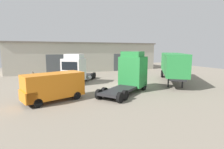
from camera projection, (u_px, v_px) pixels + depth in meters
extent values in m
plane|color=gray|center=(121.00, 85.00, 22.12)|extent=(60.00, 60.00, 0.00)
cube|color=#B7B2A3|center=(85.00, 57.00, 38.49)|extent=(30.27, 8.79, 5.64)
cube|color=#70665B|center=(85.00, 44.00, 38.07)|extent=(30.77, 9.29, 0.25)
cube|color=#4C5156|center=(55.00, 64.00, 32.10)|extent=(3.20, 0.08, 3.60)
cube|color=#4C5156|center=(121.00, 62.00, 37.22)|extent=(3.20, 0.08, 3.60)
cube|color=silver|center=(74.00, 70.00, 22.72)|extent=(3.43, 3.41, 2.88)
cube|color=silver|center=(74.00, 56.00, 22.67)|extent=(2.69, 2.59, 0.60)
cube|color=black|center=(70.00, 66.00, 21.51)|extent=(1.75, 1.29, 1.04)
cube|color=#232326|center=(84.00, 76.00, 26.07)|extent=(4.05, 4.54, 0.24)
cylinder|color=#B2B2B7|center=(89.00, 78.00, 25.29)|extent=(1.10, 1.22, 0.56)
cylinder|color=black|center=(80.00, 82.00, 22.10)|extent=(0.80, 0.95, 0.95)
cylinder|color=black|center=(64.00, 81.00, 22.59)|extent=(0.80, 0.95, 0.95)
cylinder|color=black|center=(92.00, 76.00, 26.49)|extent=(0.80, 0.95, 0.95)
cylinder|color=black|center=(79.00, 76.00, 26.98)|extent=(0.80, 0.95, 0.95)
cylinder|color=black|center=(94.00, 75.00, 27.36)|extent=(0.80, 0.95, 0.95)
cylinder|color=black|center=(81.00, 75.00, 27.85)|extent=(0.80, 0.95, 0.95)
cube|color=#28843D|center=(173.00, 63.00, 24.01)|extent=(8.75, 10.79, 2.63)
cube|color=#232326|center=(172.00, 73.00, 24.21)|extent=(8.15, 10.35, 0.24)
cube|color=#232326|center=(182.00, 83.00, 20.71)|extent=(0.22, 0.22, 1.11)
cube|color=#232326|center=(168.00, 83.00, 21.06)|extent=(0.22, 0.22, 1.11)
cylinder|color=black|center=(177.00, 75.00, 27.88)|extent=(0.86, 1.03, 1.05)
cylinder|color=black|center=(162.00, 74.00, 28.36)|extent=(0.86, 1.03, 1.05)
cylinder|color=black|center=(176.00, 74.00, 28.84)|extent=(0.86, 1.03, 1.05)
cylinder|color=black|center=(162.00, 73.00, 29.33)|extent=(0.86, 1.03, 1.05)
cube|color=orange|center=(54.00, 85.00, 15.28)|extent=(5.42, 3.48, 2.11)
cube|color=orange|center=(28.00, 96.00, 13.95)|extent=(1.48, 2.18, 0.90)
cube|color=black|center=(32.00, 83.00, 14.07)|extent=(0.60, 1.62, 0.76)
cylinder|color=black|center=(38.00, 103.00, 13.68)|extent=(0.78, 0.51, 0.72)
cylinder|color=black|center=(31.00, 98.00, 14.94)|extent=(0.78, 0.51, 0.72)
cylinder|color=black|center=(77.00, 95.00, 15.92)|extent=(0.78, 0.51, 0.72)
cylinder|color=black|center=(68.00, 92.00, 17.19)|extent=(0.78, 0.51, 0.72)
cube|color=#28843D|center=(133.00, 71.00, 19.44)|extent=(3.41, 3.43, 3.26)
cube|color=#28843D|center=(133.00, 54.00, 19.00)|extent=(2.59, 2.69, 0.60)
cube|color=black|center=(137.00, 65.00, 20.34)|extent=(1.30, 1.74, 1.17)
cube|color=#232326|center=(118.00, 91.00, 16.79)|extent=(4.69, 4.18, 0.24)
cylinder|color=#B2B2B7|center=(113.00, 90.00, 17.84)|extent=(1.22, 1.10, 0.56)
cylinder|color=black|center=(126.00, 84.00, 20.74)|extent=(0.93, 0.79, 0.93)
cylinder|color=black|center=(144.00, 86.00, 19.62)|extent=(0.93, 0.79, 0.93)
cylinder|color=black|center=(104.00, 92.00, 16.71)|extent=(0.93, 0.79, 0.93)
cylinder|color=black|center=(125.00, 95.00, 15.59)|extent=(0.93, 0.79, 0.93)
cylinder|color=black|center=(99.00, 94.00, 15.95)|extent=(0.93, 0.79, 0.93)
cylinder|color=black|center=(120.00, 98.00, 14.83)|extent=(0.93, 0.79, 0.93)
cone|color=#665B4C|center=(33.00, 77.00, 23.73)|extent=(2.61, 2.61, 1.59)
cylinder|color=black|center=(122.00, 79.00, 24.48)|extent=(0.58, 0.58, 0.88)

